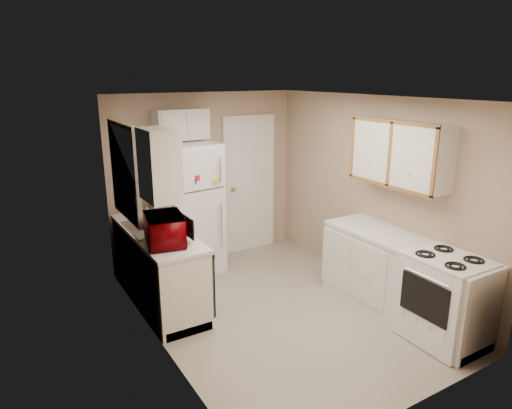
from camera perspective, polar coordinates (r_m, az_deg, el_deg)
floor at (r=5.45m, az=2.79°, el=-12.98°), size 3.80×3.80×0.00m
ceiling at (r=4.77m, az=3.18°, el=13.12°), size 3.80×3.80×0.00m
wall_left at (r=4.39m, az=-12.41°, el=-3.54°), size 3.80×3.80×0.00m
wall_right at (r=5.85m, az=14.43°, el=1.27°), size 3.80×3.80×0.00m
wall_back at (r=6.58m, az=-6.31°, el=3.31°), size 2.80×2.80×0.00m
wall_front at (r=3.66m, az=19.98°, el=-8.19°), size 2.80×2.80×0.00m
left_counter at (r=5.54m, az=-12.07°, el=-7.62°), size 0.60×1.80×0.90m
dishwasher at (r=5.11m, az=-6.72°, el=-8.98°), size 0.03×0.58×0.72m
sink at (r=5.53m, az=-12.83°, el=-3.17°), size 0.54×0.74×0.16m
microwave at (r=4.92m, az=-11.31°, el=-3.15°), size 0.61×0.41×0.37m
soap_bottle at (r=5.72m, az=-13.43°, el=-1.08°), size 0.09×0.09×0.17m
window_blinds at (r=5.27m, az=-16.01°, el=4.01°), size 0.10×0.98×1.08m
upper_cabinet_left at (r=4.48m, az=-11.98°, el=4.86°), size 0.30×0.45×0.70m
refrigerator at (r=6.17m, az=-8.43°, el=-0.62°), size 0.82×0.80×1.78m
cabinet_over_fridge at (r=6.16m, az=-9.36°, el=9.87°), size 0.70×0.30×0.40m
interior_door at (r=6.91m, az=-0.85°, el=2.47°), size 0.86×0.06×2.08m
right_counter at (r=5.38m, az=17.67°, el=-8.81°), size 0.60×2.00×0.90m
stove at (r=5.04m, az=22.41°, el=-11.05°), size 0.61×0.75×0.90m
upper_cabinet_right at (r=5.29m, az=17.57°, el=6.14°), size 0.30×1.20×0.70m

